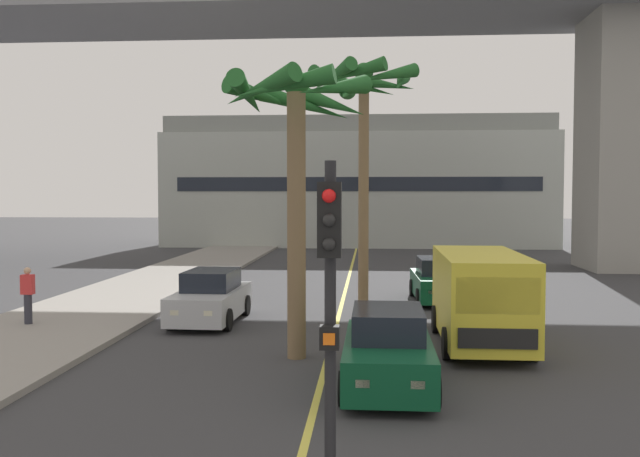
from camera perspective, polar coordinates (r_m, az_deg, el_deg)
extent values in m
cube|color=#DBCC4C|center=(23.91, 1.77, -6.39)|extent=(0.14, 56.00, 0.01)
cube|color=gray|center=(38.33, 23.11, 6.51)|extent=(2.80, 4.40, 12.87)
cube|color=#ADB2A8|center=(52.43, 3.13, 3.17)|extent=(28.42, 8.00, 8.25)
cube|color=gray|center=(52.66, 3.14, 8.32)|extent=(27.86, 7.20, 1.20)
cube|color=black|center=(48.41, 3.04, 3.69)|extent=(25.58, 0.04, 1.00)
cube|color=#B7BABF|center=(21.07, -9.05, -6.10)|extent=(1.80, 4.14, 0.80)
cube|color=black|center=(21.12, -8.97, -4.22)|extent=(1.44, 2.08, 0.60)
cube|color=#F2EDCC|center=(19.03, -9.22, -6.92)|extent=(0.24, 0.09, 0.14)
cube|color=#F2EDCC|center=(19.29, -11.93, -6.82)|extent=(0.24, 0.09, 0.14)
cylinder|color=black|center=(19.71, -7.70, -7.49)|extent=(0.24, 0.65, 0.64)
cylinder|color=black|center=(20.14, -12.21, -7.31)|extent=(0.24, 0.65, 0.64)
cylinder|color=black|center=(22.15, -6.18, -6.33)|extent=(0.24, 0.65, 0.64)
cylinder|color=black|center=(22.54, -10.23, -6.20)|extent=(0.24, 0.65, 0.64)
cube|color=#0C4728|center=(14.02, 5.63, -10.66)|extent=(1.72, 4.11, 0.80)
cube|color=black|center=(14.03, 5.63, -7.81)|extent=(1.41, 2.06, 0.60)
cube|color=#F2EDCC|center=(12.08, 8.09, -12.65)|extent=(0.24, 0.08, 0.14)
cube|color=#F2EDCC|center=(12.06, 3.54, -12.65)|extent=(0.24, 0.08, 0.14)
cylinder|color=black|center=(12.90, 9.42, -13.08)|extent=(0.22, 0.64, 0.64)
cylinder|color=black|center=(12.87, 2.04, -13.09)|extent=(0.22, 0.64, 0.64)
cylinder|color=black|center=(15.35, 8.60, -10.48)|extent=(0.22, 0.64, 0.64)
cylinder|color=black|center=(15.33, 2.46, -10.47)|extent=(0.22, 0.64, 0.64)
cube|color=#0C4728|center=(25.13, 9.78, -4.66)|extent=(1.81, 4.15, 0.80)
cube|color=black|center=(25.20, 9.75, -3.08)|extent=(1.45, 2.09, 0.60)
cube|color=#F2EDCC|center=(23.22, 11.55, -5.17)|extent=(0.24, 0.09, 0.14)
cube|color=#F2EDCC|center=(23.09, 9.25, -5.19)|extent=(0.24, 0.09, 0.14)
cylinder|color=black|center=(24.04, 12.07, -5.65)|extent=(0.24, 0.65, 0.64)
cylinder|color=black|center=(23.83, 8.22, -5.69)|extent=(0.24, 0.65, 0.64)
cylinder|color=black|center=(26.52, 11.17, -4.84)|extent=(0.24, 0.65, 0.64)
cylinder|color=black|center=(26.33, 7.68, -4.87)|extent=(0.24, 0.65, 0.64)
cube|color=yellow|center=(18.00, 13.11, -5.33)|extent=(2.06, 5.22, 2.10)
cube|color=black|center=(15.45, 14.48, -5.39)|extent=(1.80, 0.10, 0.80)
cube|color=black|center=(15.55, 14.47, -8.81)|extent=(1.70, 0.08, 0.44)
cylinder|color=black|center=(16.82, 17.09, -9.18)|extent=(0.27, 0.76, 0.76)
cylinder|color=black|center=(16.53, 10.55, -9.32)|extent=(0.27, 0.76, 0.76)
cylinder|color=black|center=(19.82, 15.17, -7.33)|extent=(0.27, 0.76, 0.76)
cylinder|color=black|center=(19.58, 9.64, -7.40)|extent=(0.27, 0.76, 0.76)
cylinder|color=black|center=(7.28, 0.85, -11.10)|extent=(0.12, 0.12, 4.20)
cube|color=black|center=(6.93, 0.79, 0.73)|extent=(0.24, 0.20, 0.76)
sphere|color=red|center=(6.83, 0.74, 2.71)|extent=(0.14, 0.14, 0.14)
sphere|color=black|center=(6.83, 0.74, 0.70)|extent=(0.14, 0.14, 0.14)
sphere|color=black|center=(6.85, 0.74, -1.31)|extent=(0.14, 0.14, 0.14)
cube|color=black|center=(7.10, 0.80, -8.99)|extent=(0.20, 0.16, 0.24)
cube|color=orange|center=(7.02, 0.76, -9.12)|extent=(0.12, 0.03, 0.12)
cylinder|color=brown|center=(16.08, -1.96, 0.27)|extent=(0.44, 0.44, 6.25)
sphere|color=#236028|center=(16.26, -1.98, 11.88)|extent=(0.60, 0.60, 0.60)
cone|color=#236028|center=(16.13, 2.11, 11.08)|extent=(0.46, 2.32, 0.90)
cone|color=#236028|center=(16.96, 0.99, 10.25)|extent=(1.97, 1.90, 1.12)
cone|color=#236028|center=(17.32, -1.26, 10.14)|extent=(2.33, 0.63, 1.10)
cone|color=#236028|center=(17.08, -4.61, 10.77)|extent=(1.86, 2.03, 0.82)
cone|color=#236028|center=(16.48, -5.93, 10.82)|extent=(0.63, 2.34, 0.94)
cone|color=#236028|center=(15.46, -5.03, 11.43)|extent=(2.08, 1.80, 0.91)
cone|color=#236028|center=(15.14, -3.05, 11.74)|extent=(2.35, 0.75, 0.85)
cone|color=#236028|center=(15.47, 1.12, 11.51)|extent=(1.76, 2.10, 0.87)
cylinder|color=brown|center=(22.08, 3.62, 2.67)|extent=(0.33, 0.33, 7.56)
sphere|color=#236028|center=(22.42, 3.65, 12.76)|extent=(0.60, 0.60, 0.60)
cone|color=#236028|center=(22.21, 6.66, 11.91)|extent=(0.77, 2.38, 1.10)
cone|color=#236028|center=(23.27, 5.49, 11.74)|extent=(2.11, 1.81, 0.94)
cone|color=#236028|center=(23.51, 3.36, 11.63)|extent=(2.39, 0.70, 0.96)
cone|color=#236028|center=(23.03, 1.20, 12.03)|extent=(1.65, 2.21, 0.80)
cone|color=#236028|center=(21.79, 1.02, 12.43)|extent=(1.65, 2.21, 0.89)
cone|color=#236028|center=(21.33, 2.47, 12.69)|extent=(2.35, 1.26, 0.85)
cone|color=#236028|center=(21.44, 5.44, 12.48)|extent=(2.18, 1.71, 0.96)
cylinder|color=#2D2D38|center=(21.47, -22.98, -6.14)|extent=(0.22, 0.22, 0.85)
cube|color=red|center=(21.38, -23.02, -4.28)|extent=(0.34, 0.22, 0.56)
sphere|color=tan|center=(21.33, -23.04, -3.24)|extent=(0.20, 0.20, 0.20)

